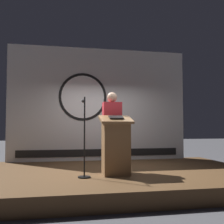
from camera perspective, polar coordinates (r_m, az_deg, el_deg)
name	(u,v)px	position (r m, az deg, el deg)	size (l,w,h in m)	color
ground_plane	(112,184)	(6.12, 0.07, -14.97)	(40.00, 40.00, 0.00)	#4C4C51
stage_platform	(112,177)	(6.10, 0.07, -13.59)	(6.40, 4.00, 0.30)	brown
banner_display	(99,104)	(7.84, -2.67, 1.63)	(5.13, 0.12, 3.23)	silver
podium	(116,146)	(5.42, 0.82, -7.14)	(0.64, 0.49, 1.20)	olive
speaker_person	(112,131)	(5.88, 0.01, -3.93)	(0.40, 0.26, 1.71)	black
microphone_stand	(84,149)	(5.22, -5.88, -7.76)	(0.24, 0.47, 1.53)	black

